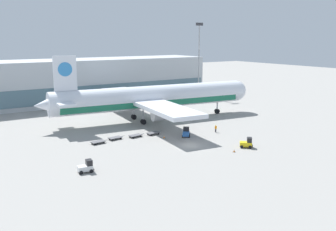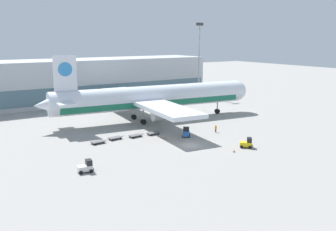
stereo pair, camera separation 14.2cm
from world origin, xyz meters
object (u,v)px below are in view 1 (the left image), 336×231
object	(u,v)px
ground_crew_near	(216,128)
light_mast	(199,55)
baggage_tug_foreground	(186,133)
baggage_dolly_second	(115,138)
baggage_dolly_lead	(98,142)
baggage_dolly_third	(135,135)
traffic_cone_far	(164,137)
baggage_dolly_trail	(153,133)
traffic_cone_near	(234,151)
baggage_tug_mid	(86,167)
baggage_tug_far	(247,143)
airplane_main	(150,98)

from	to	relation	value
ground_crew_near	light_mast	bearing A→B (deg)	-119.42
baggage_tug_foreground	baggage_dolly_second	size ratio (longest dim) A/B	0.74
baggage_dolly_lead	baggage_dolly_third	bearing A→B (deg)	-4.54
baggage_dolly_third	traffic_cone_far	world-z (taller)	traffic_cone_far
baggage_tug_foreground	baggage_dolly_trail	xyz separation A→B (m)	(-5.11, 5.24, -0.49)
baggage_tug_foreground	baggage_dolly_third	distance (m)	10.92
baggage_dolly_trail	baggage_dolly_lead	bearing A→B (deg)	173.61
baggage_dolly_third	traffic_cone_far	xyz separation A→B (m)	(4.70, -4.08, -0.08)
baggage_tug_foreground	baggage_dolly_trail	distance (m)	7.33
baggage_dolly_lead	traffic_cone_near	world-z (taller)	traffic_cone_near
baggage_tug_foreground	traffic_cone_far	world-z (taller)	baggage_tug_foreground
baggage_tug_mid	traffic_cone_near	bearing A→B (deg)	-2.97
ground_crew_near	baggage_dolly_trail	bearing A→B (deg)	-20.84
light_mast	baggage_dolly_third	distance (m)	60.92
baggage_tug_mid	baggage_tug_far	bearing A→B (deg)	-0.05
baggage_tug_far	light_mast	bearing A→B (deg)	102.83
baggage_tug_mid	baggage_dolly_third	distance (m)	22.19
baggage_tug_far	traffic_cone_near	xyz separation A→B (m)	(-4.09, -0.88, -0.61)
airplane_main	baggage_tug_foreground	distance (m)	18.73
baggage_tug_mid	baggage_dolly_trail	size ratio (longest dim) A/B	0.69
light_mast	traffic_cone_far	bearing A→B (deg)	-134.71
baggage_dolly_lead	baggage_dolly_third	world-z (taller)	same
baggage_tug_foreground	baggage_dolly_second	bearing A→B (deg)	105.18
baggage_tug_foreground	baggage_tug_far	bearing A→B (deg)	-120.03
baggage_dolly_trail	traffic_cone_far	bearing A→B (deg)	-91.22
baggage_dolly_trail	traffic_cone_far	world-z (taller)	traffic_cone_far
baggage_tug_foreground	baggage_dolly_second	distance (m)	15.19
baggage_dolly_second	traffic_cone_far	xyz separation A→B (m)	(9.16, -4.72, -0.08)
baggage_dolly_second	baggage_dolly_third	size ratio (longest dim) A/B	1.00
airplane_main	baggage_dolly_third	xyz separation A→B (m)	(-11.09, -12.50, -5.45)
baggage_dolly_third	traffic_cone_far	size ratio (longest dim) A/B	5.92
baggage_dolly_second	ground_crew_near	size ratio (longest dim) A/B	2.20
baggage_dolly_third	traffic_cone_near	xyz separation A→B (m)	(10.39, -19.53, -0.12)
baggage_tug_foreground	baggage_dolly_second	xyz separation A→B (m)	(-13.89, 6.13, -0.49)
baggage_dolly_second	baggage_dolly_trail	size ratio (longest dim) A/B	1.00
baggage_tug_mid	baggage_dolly_lead	xyz separation A→B (m)	(7.95, 14.29, -0.49)
baggage_tug_mid	traffic_cone_far	size ratio (longest dim) A/B	4.10
baggage_tug_far	baggage_dolly_trail	bearing A→B (deg)	160.90
traffic_cone_near	traffic_cone_far	world-z (taller)	traffic_cone_far
light_mast	baggage_dolly_lead	size ratio (longest dim) A/B	6.93
baggage_dolly_lead	baggage_dolly_trail	world-z (taller)	same
baggage_dolly_trail	ground_crew_near	xyz separation A→B (m)	(12.87, -5.92, 0.61)
baggage_dolly_trail	light_mast	bearing A→B (deg)	35.35
baggage_dolly_second	light_mast	bearing A→B (deg)	29.30
traffic_cone_near	airplane_main	bearing A→B (deg)	88.75
light_mast	baggage_tug_far	xyz separation A→B (m)	(-31.33, -56.09, -14.05)
baggage_dolly_trail	baggage_dolly_second	bearing A→B (deg)	167.33
ground_crew_near	baggage_tug_mid	bearing A→B (deg)	17.93
light_mast	baggage_dolly_second	size ratio (longest dim) A/B	6.93
baggage_tug_foreground	baggage_tug_mid	distance (m)	27.66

